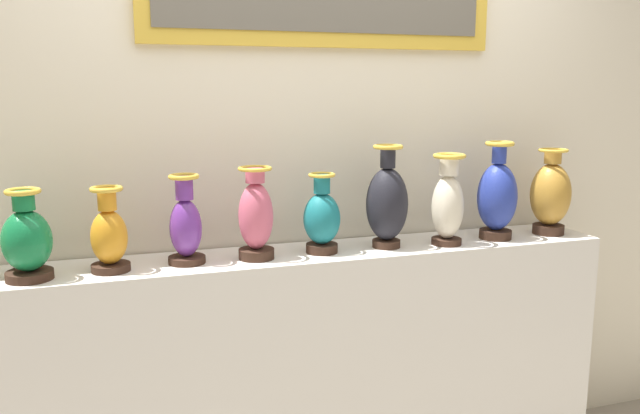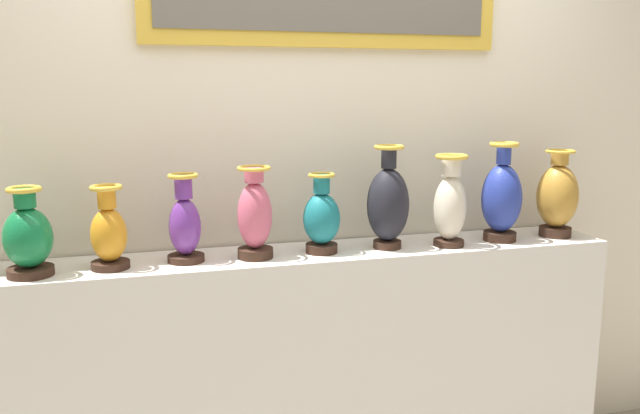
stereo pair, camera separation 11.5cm
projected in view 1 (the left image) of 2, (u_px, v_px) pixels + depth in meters
The scene contains 11 objects.
display_shelf at pixel (320, 372), 2.69m from camera, with size 2.48×0.35×1.05m, color silver.
back_wall at pixel (303, 146), 2.74m from camera, with size 4.28×0.14×2.87m.
vase_emerald at pixel (27, 241), 2.18m from camera, with size 0.16×0.16×0.32m.
vase_amber at pixel (109, 235), 2.28m from camera, with size 0.14×0.14×0.31m.
vase_violet at pixel (186, 226), 2.39m from camera, with size 0.14×0.14×0.34m.
vase_rose at pixel (256, 217), 2.45m from camera, with size 0.14×0.14×0.36m.
vase_teal at pixel (322, 219), 2.55m from camera, with size 0.15×0.15×0.32m.
vase_onyx at pixel (387, 203), 2.63m from camera, with size 0.17×0.17×0.42m.
vase_ivory at pixel (448, 203), 2.67m from camera, with size 0.14×0.14×0.38m.
vase_cobalt at pixel (497, 197), 2.78m from camera, with size 0.17×0.17×0.43m.
vase_ochre at pixel (550, 195), 2.87m from camera, with size 0.18×0.18×0.39m.
Camera 1 is at (-0.79, -2.39, 1.69)m, focal length 36.01 mm.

